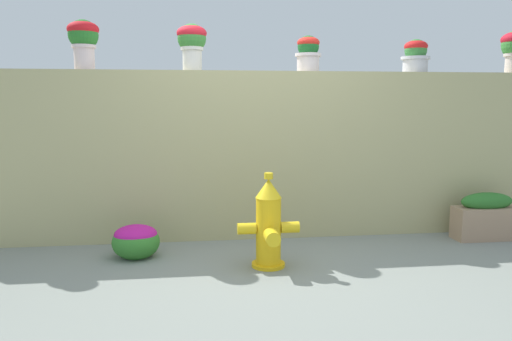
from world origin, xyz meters
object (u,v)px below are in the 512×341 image
potted_plant_3 (308,52)px  flower_bush_left (136,240)px  potted_plant_1 (83,38)px  potted_plant_4 (416,55)px  planter_box (486,217)px  fire_hydrant (269,226)px  potted_plant_2 (192,41)px

potted_plant_3 → flower_bush_left: 2.48m
flower_bush_left → potted_plant_1: bearing=129.4°
potted_plant_1 → potted_plant_4: bearing=0.6°
planter_box → potted_plant_3: bearing=165.2°
potted_plant_1 → potted_plant_3: bearing=0.8°
potted_plant_1 → potted_plant_3: potted_plant_1 is taller
potted_plant_3 → potted_plant_4: (1.14, 0.00, -0.02)m
potted_plant_4 → fire_hydrant: (-1.69, -1.02, -1.50)m
potted_plant_1 → planter_box: bearing=-6.3°
potted_plant_3 → potted_plant_4: bearing=0.2°
potted_plant_2 → fire_hydrant: (0.61, -0.99, -1.61)m
potted_plant_1 → flower_bush_left: (0.49, -0.60, -1.81)m
potted_plant_1 → planter_box: potted_plant_1 is taller
fire_hydrant → planter_box: size_ratio=1.25×
planter_box → potted_plant_4: bearing=142.4°
potted_plant_2 → potted_plant_1: bearing=-179.7°
potted_plant_1 → potted_plant_4: 3.32m
potted_plant_3 → fire_hydrant: size_ratio=0.45×
potted_plant_2 → potted_plant_3: (1.16, 0.02, -0.09)m
potted_plant_2 → potted_plant_3: size_ratio=1.25×
potted_plant_4 → flower_bush_left: size_ratio=0.82×
potted_plant_2 → flower_bush_left: potted_plant_2 is taller
potted_plant_2 → flower_bush_left: bearing=-131.0°
potted_plant_1 → potted_plant_4: size_ratio=1.36×
potted_plant_1 → potted_plant_2: (1.01, 0.01, -0.01)m
flower_bush_left → planter_box: size_ratio=0.66×
potted_plant_4 → flower_bush_left: bearing=-167.4°
fire_hydrant → potted_plant_4: bearing=31.2°
potted_plant_1 → flower_bush_left: 1.97m
planter_box → potted_plant_2: bearing=171.5°
potted_plant_1 → potted_plant_4: potted_plant_1 is taller
fire_hydrant → potted_plant_3: bearing=61.5°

